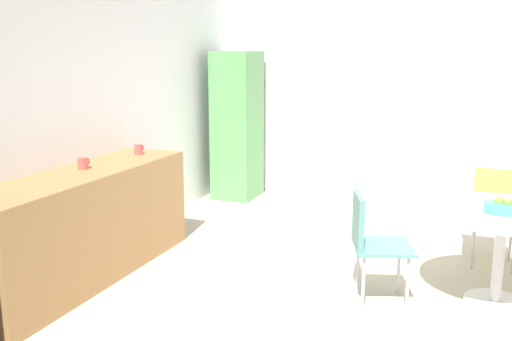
# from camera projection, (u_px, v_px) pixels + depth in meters

# --- Properties ---
(ground_plane) EXTENTS (6.00, 6.00, 0.00)m
(ground_plane) POSITION_uv_depth(u_px,v_px,m) (418.00, 312.00, 4.02)
(ground_plane) COLOR #B2A893
(wall_back) EXTENTS (6.00, 0.10, 2.60)m
(wall_back) POSITION_uv_depth(u_px,v_px,m) (72.00, 116.00, 4.84)
(wall_back) COLOR silver
(wall_back) RESTS_ON ground_plane
(wall_side_right) EXTENTS (0.10, 6.00, 2.60)m
(wall_side_right) POSITION_uv_depth(u_px,v_px,m) (453.00, 100.00, 6.47)
(wall_side_right) COLOR silver
(wall_side_right) RESTS_ON ground_plane
(counter_block) EXTENTS (2.28, 0.60, 0.90)m
(counter_block) POSITION_uv_depth(u_px,v_px,m) (84.00, 225.00, 4.57)
(counter_block) COLOR #9E7042
(counter_block) RESTS_ON ground_plane
(locker_cabinet) EXTENTS (0.60, 0.50, 1.86)m
(locker_cabinet) POSITION_uv_depth(u_px,v_px,m) (237.00, 125.00, 7.07)
(locker_cabinet) COLOR #599959
(locker_cabinet) RESTS_ON ground_plane
(round_table) EXTENTS (1.05, 1.05, 0.73)m
(round_table) POSITION_uv_depth(u_px,v_px,m) (501.00, 229.00, 4.03)
(round_table) COLOR silver
(round_table) RESTS_ON ground_plane
(chair_yellow) EXTENTS (0.43, 0.43, 0.83)m
(chair_yellow) POSITION_uv_depth(u_px,v_px,m) (495.00, 205.00, 4.91)
(chair_yellow) COLOR silver
(chair_yellow) RESTS_ON ground_plane
(chair_teal) EXTENTS (0.53, 0.53, 0.83)m
(chair_teal) POSITION_uv_depth(u_px,v_px,m) (370.00, 235.00, 4.09)
(chair_teal) COLOR silver
(chair_teal) RESTS_ON ground_plane
(fruit_bowl) EXTENTS (0.22, 0.22, 0.11)m
(fruit_bowl) POSITION_uv_depth(u_px,v_px,m) (500.00, 207.00, 3.94)
(fruit_bowl) COLOR teal
(fruit_bowl) RESTS_ON round_table
(mug_white) EXTENTS (0.13, 0.08, 0.09)m
(mug_white) POSITION_uv_depth(u_px,v_px,m) (139.00, 149.00, 5.23)
(mug_white) COLOR #D84C4C
(mug_white) RESTS_ON counter_block
(mug_green) EXTENTS (0.13, 0.08, 0.09)m
(mug_green) POSITION_uv_depth(u_px,v_px,m) (83.00, 163.00, 4.57)
(mug_green) COLOR #D84C4C
(mug_green) RESTS_ON counter_block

